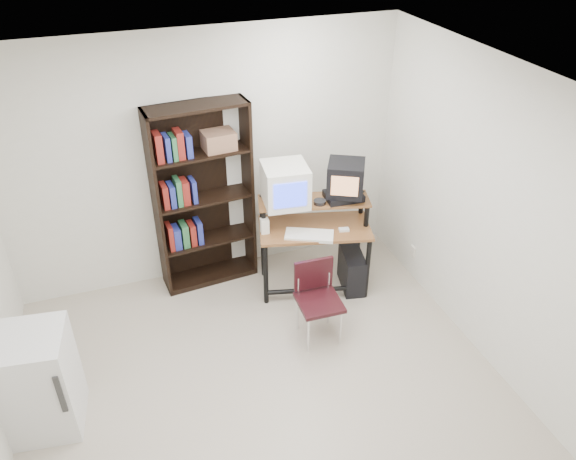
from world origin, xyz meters
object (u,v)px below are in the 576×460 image
object	(u,v)px
crt_tv	(346,178)
bookshelf	(202,196)
school_chair	(317,293)
computer_desk	(314,231)
pc_tower	(352,270)
mini_fridge	(39,382)
crt_monitor	(285,185)

from	to	relation	value
crt_tv	bookshelf	bearing A→B (deg)	-173.31
crt_tv	school_chair	bearing A→B (deg)	-100.51
computer_desk	pc_tower	distance (m)	0.62
crt_tv	mini_fridge	distance (m)	3.20
crt_tv	school_chair	world-z (taller)	crt_tv
crt_tv	pc_tower	distance (m)	1.02
crt_monitor	pc_tower	world-z (taller)	crt_monitor
bookshelf	school_chair	bearing A→B (deg)	-63.26
pc_tower	school_chair	world-z (taller)	school_chair
computer_desk	crt_monitor	world-z (taller)	crt_monitor
school_chair	mini_fridge	distance (m)	2.41
pc_tower	bookshelf	size ratio (longest dim) A/B	0.23
school_chair	bookshelf	xyz separation A→B (m)	(-0.77, 1.23, 0.52)
crt_tv	mini_fridge	size ratio (longest dim) A/B	0.52
crt_monitor	bookshelf	distance (m)	0.86
pc_tower	crt_monitor	bearing A→B (deg)	165.56
crt_tv	bookshelf	distance (m)	1.44
mini_fridge	bookshelf	bearing A→B (deg)	50.02
computer_desk	pc_tower	xyz separation A→B (m)	(0.37, -0.16, -0.47)
crt_tv	mini_fridge	world-z (taller)	crt_tv
computer_desk	crt_monitor	size ratio (longest dim) A/B	2.55
computer_desk	bookshelf	size ratio (longest dim) A/B	0.62
crt_tv	crt_monitor	bearing A→B (deg)	-165.75
school_chair	crt_monitor	bearing A→B (deg)	92.83
crt_monitor	computer_desk	bearing A→B (deg)	-23.55
mini_fridge	crt_monitor	bearing A→B (deg)	32.61
crt_monitor	pc_tower	xyz separation A→B (m)	(0.63, -0.31, -0.96)
pc_tower	mini_fridge	xyz separation A→B (m)	(-3.01, -0.80, 0.24)
bookshelf	mini_fridge	world-z (taller)	bookshelf
mini_fridge	computer_desk	bearing A→B (deg)	27.63
school_chair	crt_tv	bearing A→B (deg)	53.55
crt_monitor	mini_fridge	size ratio (longest dim) A/B	0.53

